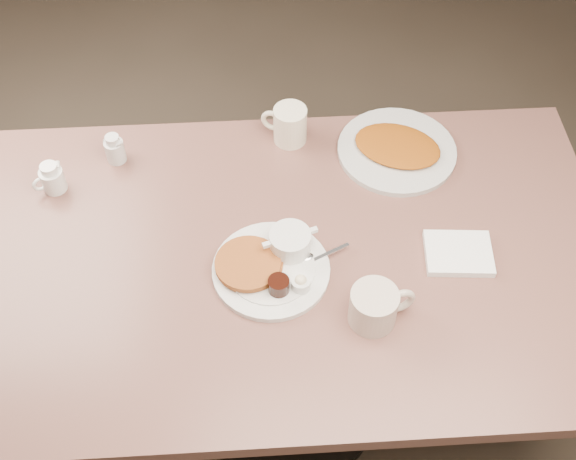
{
  "coord_description": "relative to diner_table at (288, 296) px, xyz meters",
  "views": [
    {
      "loc": [
        -0.06,
        -0.98,
        2.11
      ],
      "look_at": [
        0.0,
        0.02,
        0.82
      ],
      "focal_mm": 45.88,
      "sensor_mm": 36.0,
      "label": 1
    }
  ],
  "objects": [
    {
      "name": "creamer_left",
      "position": [
        -0.56,
        0.24,
        0.21
      ],
      "size": [
        0.08,
        0.07,
        0.08
      ],
      "color": "white",
      "rests_on": "diner_table"
    },
    {
      "name": "hash_plate",
      "position": [
        0.3,
        0.31,
        0.18
      ],
      "size": [
        0.4,
        0.4,
        0.04
      ],
      "color": "beige",
      "rests_on": "diner_table"
    },
    {
      "name": "coffee_mug_near",
      "position": [
        0.17,
        -0.18,
        0.22
      ],
      "size": [
        0.15,
        0.12,
        0.09
      ],
      "color": "beige",
      "rests_on": "diner_table"
    },
    {
      "name": "main_plate",
      "position": [
        -0.04,
        -0.03,
        0.19
      ],
      "size": [
        0.35,
        0.33,
        0.07
      ],
      "color": "silver",
      "rests_on": "diner_table"
    },
    {
      "name": "diner_table",
      "position": [
        0.0,
        0.0,
        0.0
      ],
      "size": [
        1.5,
        0.9,
        0.75
      ],
      "color": "#84564C",
      "rests_on": "ground"
    },
    {
      "name": "creamer_right",
      "position": [
        -0.42,
        0.33,
        0.21
      ],
      "size": [
        0.06,
        0.06,
        0.08
      ],
      "color": "silver",
      "rests_on": "diner_table"
    },
    {
      "name": "napkin",
      "position": [
        0.39,
        -0.02,
        0.18
      ],
      "size": [
        0.16,
        0.13,
        0.02
      ],
      "color": "white",
      "rests_on": "diner_table"
    },
    {
      "name": "room",
      "position": [
        0.0,
        0.0,
        0.82
      ],
      "size": [
        7.04,
        8.04,
        2.84
      ],
      "color": "#4C3F33",
      "rests_on": "ground"
    },
    {
      "name": "coffee_mug_far",
      "position": [
        0.02,
        0.37,
        0.22
      ],
      "size": [
        0.13,
        0.11,
        0.1
      ],
      "color": "white",
      "rests_on": "diner_table"
    }
  ]
}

